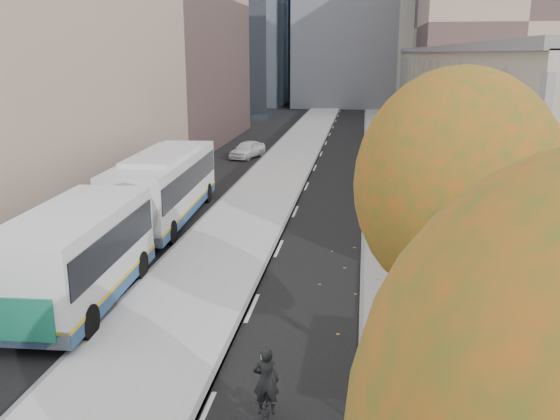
# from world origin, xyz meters

# --- Properties ---
(bus_platform) EXTENTS (4.25, 150.00, 0.15)m
(bus_platform) POSITION_xyz_m (-3.88, 35.00, 0.07)
(bus_platform) COLOR #B2B2B2
(bus_platform) RESTS_ON ground
(sidewalk) EXTENTS (4.75, 150.00, 0.08)m
(sidewalk) POSITION_xyz_m (4.12, 35.00, 0.04)
(sidewalk) COLOR gray
(sidewalk) RESTS_ON ground
(building_tan) EXTENTS (18.00, 92.00, 8.00)m
(building_tan) POSITION_xyz_m (15.50, 64.00, 4.00)
(building_tan) COLOR gray
(building_tan) RESTS_ON ground
(building_far_block) EXTENTS (30.00, 18.00, 30.00)m
(building_far_block) POSITION_xyz_m (6.00, 96.00, 15.00)
(building_far_block) COLOR #9C988E
(building_far_block) RESTS_ON ground
(tree_c) EXTENTS (4.20, 4.20, 7.28)m
(tree_c) POSITION_xyz_m (3.60, 13.00, 5.25)
(tree_c) COLOR black
(tree_c) RESTS_ON sidewalk
(bus_far) EXTENTS (3.66, 18.98, 3.14)m
(bus_far) POSITION_xyz_m (-7.49, 23.26, 1.72)
(bus_far) COLOR silver
(bus_far) RESTS_ON ground
(cyclist) EXTENTS (0.62, 1.56, 1.95)m
(cyclist) POSITION_xyz_m (-0.18, 11.86, 0.72)
(cyclist) COLOR black
(cyclist) RESTS_ON ground
(distant_car) EXTENTS (2.59, 4.16, 1.32)m
(distant_car) POSITION_xyz_m (-7.17, 45.44, 0.66)
(distant_car) COLOR silver
(distant_car) RESTS_ON ground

